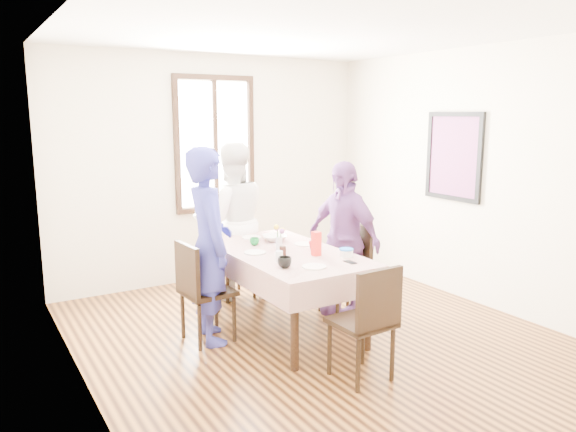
{
  "coord_description": "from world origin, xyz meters",
  "views": [
    {
      "loc": [
        -2.69,
        -3.91,
        2.01
      ],
      "look_at": [
        -0.16,
        0.27,
        1.1
      ],
      "focal_mm": 34.32,
      "sensor_mm": 36.0,
      "label": 1
    }
  ],
  "objects_px": {
    "chair_far": "(233,257)",
    "chair_near": "(361,321)",
    "dining_table": "(285,291)",
    "person_right": "(342,239)",
    "chair_right": "(343,271)",
    "person_far": "(233,221)",
    "person_left": "(208,246)",
    "chair_left": "(208,291)"
  },
  "relations": [
    {
      "from": "chair_far",
      "to": "chair_near",
      "type": "relative_size",
      "value": 1.0
    },
    {
      "from": "person_far",
      "to": "chair_far",
      "type": "bearing_deg",
      "value": -78.27
    },
    {
      "from": "chair_far",
      "to": "chair_near",
      "type": "distance_m",
      "value": 2.25
    },
    {
      "from": "dining_table",
      "to": "chair_near",
      "type": "xyz_separation_m",
      "value": [
        0.0,
        -1.13,
        0.08
      ]
    },
    {
      "from": "chair_left",
      "to": "chair_near",
      "type": "distance_m",
      "value": 1.47
    },
    {
      "from": "chair_near",
      "to": "chair_far",
      "type": "bearing_deg",
      "value": 87.77
    },
    {
      "from": "person_right",
      "to": "chair_near",
      "type": "bearing_deg",
      "value": -40.16
    },
    {
      "from": "person_right",
      "to": "chair_right",
      "type": "bearing_deg",
      "value": 80.39
    },
    {
      "from": "chair_right",
      "to": "chair_near",
      "type": "relative_size",
      "value": 1.0
    },
    {
      "from": "chair_right",
      "to": "chair_far",
      "type": "xyz_separation_m",
      "value": [
        -0.71,
        1.08,
        0.0
      ]
    },
    {
      "from": "chair_right",
      "to": "chair_far",
      "type": "relative_size",
      "value": 1.0
    },
    {
      "from": "chair_near",
      "to": "person_left",
      "type": "height_order",
      "value": "person_left"
    },
    {
      "from": "chair_left",
      "to": "chair_near",
      "type": "xyz_separation_m",
      "value": [
        0.71,
        -1.28,
        0.0
      ]
    },
    {
      "from": "chair_right",
      "to": "person_far",
      "type": "relative_size",
      "value": 0.53
    },
    {
      "from": "chair_right",
      "to": "person_left",
      "type": "relative_size",
      "value": 0.52
    },
    {
      "from": "dining_table",
      "to": "person_right",
      "type": "bearing_deg",
      "value": 4.21
    },
    {
      "from": "person_right",
      "to": "person_left",
      "type": "bearing_deg",
      "value": -103.82
    },
    {
      "from": "dining_table",
      "to": "chair_near",
      "type": "distance_m",
      "value": 1.13
    },
    {
      "from": "chair_left",
      "to": "chair_right",
      "type": "xyz_separation_m",
      "value": [
        1.43,
        -0.1,
        0.0
      ]
    },
    {
      "from": "chair_right",
      "to": "chair_near",
      "type": "xyz_separation_m",
      "value": [
        -0.71,
        -1.18,
        0.0
      ]
    },
    {
      "from": "chair_far",
      "to": "person_far",
      "type": "height_order",
      "value": "person_far"
    },
    {
      "from": "chair_left",
      "to": "chair_near",
      "type": "height_order",
      "value": "same"
    },
    {
      "from": "dining_table",
      "to": "chair_left",
      "type": "relative_size",
      "value": 1.8
    },
    {
      "from": "dining_table",
      "to": "chair_far",
      "type": "distance_m",
      "value": 1.13
    },
    {
      "from": "dining_table",
      "to": "chair_right",
      "type": "distance_m",
      "value": 0.72
    },
    {
      "from": "chair_left",
      "to": "person_right",
      "type": "bearing_deg",
      "value": 81.69
    },
    {
      "from": "chair_left",
      "to": "chair_right",
      "type": "relative_size",
      "value": 1.0
    },
    {
      "from": "chair_left",
      "to": "person_right",
      "type": "relative_size",
      "value": 0.58
    },
    {
      "from": "chair_left",
      "to": "person_left",
      "type": "xyz_separation_m",
      "value": [
        0.02,
        0.0,
        0.41
      ]
    },
    {
      "from": "person_right",
      "to": "chair_far",
      "type": "bearing_deg",
      "value": -156.73
    },
    {
      "from": "person_left",
      "to": "person_right",
      "type": "bearing_deg",
      "value": -84.39
    },
    {
      "from": "chair_right",
      "to": "person_left",
      "type": "height_order",
      "value": "person_left"
    },
    {
      "from": "person_left",
      "to": "person_right",
      "type": "distance_m",
      "value": 1.4
    },
    {
      "from": "chair_right",
      "to": "person_left",
      "type": "bearing_deg",
      "value": 90.27
    },
    {
      "from": "dining_table",
      "to": "chair_right",
      "type": "bearing_deg",
      "value": 4.1
    },
    {
      "from": "dining_table",
      "to": "person_right",
      "type": "height_order",
      "value": "person_right"
    },
    {
      "from": "dining_table",
      "to": "person_right",
      "type": "xyz_separation_m",
      "value": [
        0.7,
        0.05,
        0.41
      ]
    },
    {
      "from": "chair_right",
      "to": "person_right",
      "type": "bearing_deg",
      "value": 94.43
    },
    {
      "from": "dining_table",
      "to": "person_left",
      "type": "height_order",
      "value": "person_left"
    },
    {
      "from": "person_far",
      "to": "chair_left",
      "type": "bearing_deg",
      "value": 64.87
    },
    {
      "from": "chair_right",
      "to": "person_far",
      "type": "height_order",
      "value": "person_far"
    },
    {
      "from": "person_far",
      "to": "person_right",
      "type": "height_order",
      "value": "person_far"
    }
  ]
}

